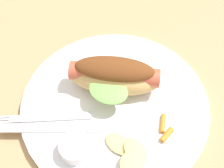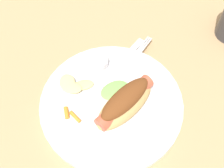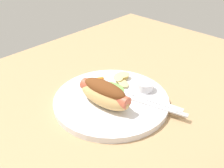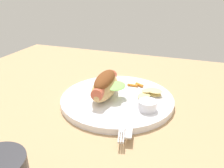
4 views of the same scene
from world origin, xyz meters
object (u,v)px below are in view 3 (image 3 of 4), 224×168
(plate, at_px, (113,101))
(carrot_garnish, at_px, (98,80))
(sauce_ramekin, at_px, (145,86))
(chips_pile, at_px, (122,78))
(fork, at_px, (155,106))
(hot_dog, at_px, (105,93))
(knife, at_px, (153,101))

(plate, bearing_deg, carrot_garnish, 70.02)
(plate, height_order, sauce_ramekin, sauce_ramekin)
(chips_pile, relative_size, carrot_garnish, 1.62)
(sauce_ramekin, xyz_separation_m, fork, (-0.04, -0.06, -0.01))
(fork, bearing_deg, plate, -168.92)
(chips_pile, bearing_deg, sauce_ramekin, -84.69)
(plate, bearing_deg, sauce_ramekin, -21.50)
(hot_dog, bearing_deg, plate, 90.21)
(sauce_ramekin, distance_m, knife, 0.05)
(knife, bearing_deg, chips_pile, 159.51)
(knife, bearing_deg, fork, -51.48)
(knife, bearing_deg, sauce_ramekin, 138.56)
(plate, height_order, carrot_garnish, carrot_garnish)
(sauce_ramekin, relative_size, fork, 0.29)
(plate, distance_m, hot_dog, 0.05)
(hot_dog, bearing_deg, knife, 44.95)
(sauce_ramekin, distance_m, fork, 0.08)
(hot_dog, relative_size, chips_pile, 1.97)
(hot_dog, distance_m, carrot_garnish, 0.11)
(carrot_garnish, bearing_deg, sauce_ramekin, -64.66)
(hot_dog, distance_m, knife, 0.13)
(hot_dog, relative_size, knife, 0.94)
(sauce_ramekin, bearing_deg, chips_pile, 95.31)
(sauce_ramekin, distance_m, chips_pile, 0.08)
(fork, bearing_deg, hot_dog, -155.56)
(fork, distance_m, carrot_garnish, 0.19)
(fork, relative_size, knife, 0.98)
(knife, relative_size, carrot_garnish, 3.40)
(fork, bearing_deg, sauce_ramekin, 132.24)
(plate, distance_m, chips_pile, 0.09)
(hot_dog, xyz_separation_m, chips_pile, (0.11, 0.04, -0.02))
(fork, xyz_separation_m, chips_pile, (0.03, 0.14, 0.01))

